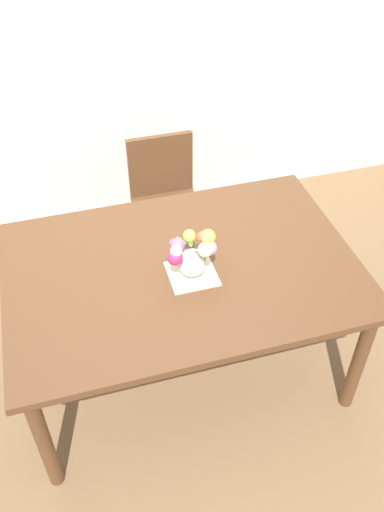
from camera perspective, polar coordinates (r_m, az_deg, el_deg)
The scene contains 6 objects.
ground_plane at distance 3.23m, azimuth -0.90°, elevation -11.07°, with size 12.00×12.00×0.00m, color brown.
back_wall at distance 3.69m, azimuth -8.38°, elevation 23.13°, with size 7.00×0.10×2.80m, color silver.
dining_table at distance 2.70m, azimuth -1.06°, elevation -2.30°, with size 1.72×1.17×0.77m.
chair_far at distance 3.53m, azimuth -2.81°, elevation 6.33°, with size 0.42×0.42×0.90m.
placemat at distance 2.61m, azimuth -0.00°, elevation -1.88°, with size 0.23×0.23×0.01m, color beige.
flower_vase at distance 2.52m, azimuth 0.09°, elevation 0.17°, with size 0.24×0.23×0.23m.
Camera 1 is at (-0.49, -1.86, 2.59)m, focal length 37.97 mm.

